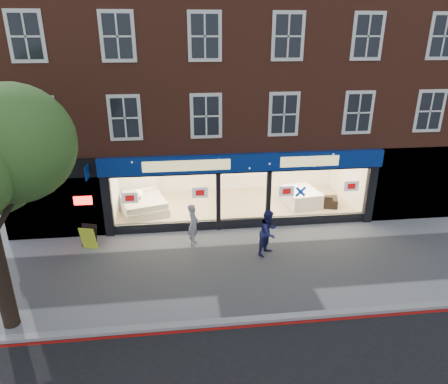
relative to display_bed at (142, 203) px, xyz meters
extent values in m
plane|color=gray|center=(4.34, -5.13, -0.47)|extent=(120.00, 120.00, 0.00)
cube|color=#8C0A07|center=(4.34, -8.23, -0.46)|extent=(60.00, 0.10, 0.01)
cube|color=gray|center=(4.34, -8.03, -0.41)|extent=(60.00, 0.25, 0.12)
cube|color=tan|center=(4.34, 0.12, -0.42)|extent=(11.00, 4.50, 0.10)
cube|color=brown|center=(4.34, 1.87, 6.18)|extent=(19.00, 8.00, 6.70)
cube|color=navy|center=(4.34, -2.25, 2.48)|extent=(11.40, 0.28, 0.70)
cube|color=black|center=(4.34, -2.05, -0.27)|extent=(11.00, 0.18, 0.40)
cube|color=black|center=(-1.16, -2.08, 0.83)|extent=(0.35, 0.30, 2.60)
cube|color=black|center=(9.84, -2.08, 0.83)|extent=(0.35, 0.30, 2.60)
cube|color=white|center=(1.09, -2.13, 0.98)|extent=(4.20, 0.02, 2.10)
cube|color=white|center=(7.59, -2.13, 0.98)|extent=(4.20, 0.02, 2.10)
cube|color=white|center=(4.34, -1.88, 0.68)|extent=(1.80, 0.02, 2.10)
cube|color=silver|center=(4.34, 2.37, 0.83)|extent=(11.00, 0.20, 2.60)
cube|color=#FFEAC6|center=(4.34, 0.12, 2.13)|extent=(11.00, 4.50, 0.12)
cube|color=black|center=(-3.26, -1.83, 1.18)|extent=(3.80, 0.60, 3.30)
cube|color=#FF140C|center=(-2.06, -2.18, 1.13)|extent=(0.70, 0.04, 0.35)
cube|color=black|center=(11.84, -1.93, 1.18)|extent=(4.00, 0.40, 3.30)
cube|color=beige|center=(0.04, -0.13, -0.18)|extent=(2.44, 2.67, 0.39)
cube|color=beige|center=(0.04, -0.13, 0.16)|extent=(2.35, 2.56, 0.28)
cube|color=beige|center=(-0.30, 0.99, 0.30)|extent=(1.93, 0.68, 1.33)
cube|color=beige|center=(-0.59, 0.51, 0.36)|extent=(0.79, 0.55, 0.13)
cube|color=beige|center=(0.21, 0.75, 0.36)|extent=(0.79, 0.55, 0.13)
cube|color=brown|center=(-0.06, -0.33, -0.09)|extent=(0.51, 0.51, 0.55)
cube|color=white|center=(7.44, -0.13, -0.25)|extent=(1.68, 2.01, 0.24)
cube|color=white|center=(7.44, -0.13, -0.01)|extent=(1.68, 2.01, 0.24)
cube|color=white|center=(7.44, -0.13, 0.23)|extent=(1.68, 2.01, 0.24)
imported|color=black|center=(8.04, -0.30, -0.06)|extent=(2.30, 1.44, 0.63)
cube|color=#D3E728|center=(-1.79, -3.15, 0.01)|extent=(0.71, 0.57, 0.95)
imported|color=#929699|center=(2.19, -3.29, 0.37)|extent=(0.53, 0.69, 1.69)
imported|color=#1C1F4F|center=(4.92, -4.32, 0.41)|extent=(1.08, 1.08, 1.77)
camera|label=1|loc=(1.75, -17.14, 7.20)|focal=32.00mm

